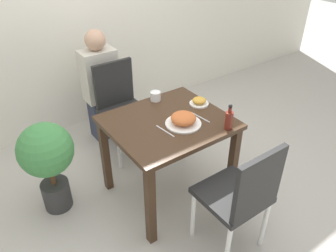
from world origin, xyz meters
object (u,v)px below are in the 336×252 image
at_px(chair_far, 120,104).
at_px(person_figure, 101,87).
at_px(side_plate, 199,101).
at_px(sauce_bottle, 229,119).
at_px(food_plate, 183,119).
at_px(chair_near, 241,194).
at_px(drink_cup, 156,96).
at_px(potted_plant_left, 47,157).

bearing_deg(chair_far, person_figure, 95.85).
relative_size(side_plate, sauce_bottle, 0.79).
distance_m(food_plate, sauce_bottle, 0.33).
relative_size(chair_near, chair_far, 1.00).
bearing_deg(food_plate, chair_far, 94.31).
bearing_deg(side_plate, chair_near, -110.39).
distance_m(chair_near, food_plate, 0.68).
bearing_deg(chair_near, person_figure, -86.97).
xyz_separation_m(drink_cup, potted_plant_left, (-0.95, 0.07, -0.26)).
distance_m(chair_near, side_plate, 0.89).
relative_size(side_plate, potted_plant_left, 0.20).
bearing_deg(chair_far, potted_plant_left, -154.94).
relative_size(chair_far, food_plate, 3.37).
xyz_separation_m(food_plate, side_plate, (0.30, 0.17, -0.02)).
relative_size(food_plate, potted_plant_left, 0.34).
bearing_deg(chair_near, side_plate, -110.39).
relative_size(drink_cup, person_figure, 0.08).
xyz_separation_m(food_plate, person_figure, (-0.10, 1.24, -0.20)).
height_order(drink_cup, potted_plant_left, drink_cup).
distance_m(side_plate, person_figure, 1.15).
bearing_deg(sauce_bottle, food_plate, 134.79).
distance_m(chair_far, person_figure, 0.35).
bearing_deg(person_figure, side_plate, -69.59).
bearing_deg(potted_plant_left, side_plate, -15.60).
xyz_separation_m(potted_plant_left, person_figure, (0.80, 0.73, 0.06)).
xyz_separation_m(side_plate, drink_cup, (-0.25, 0.27, 0.01)).
xyz_separation_m(chair_far, potted_plant_left, (-0.84, -0.39, -0.01)).
height_order(food_plate, person_figure, person_figure).
bearing_deg(food_plate, sauce_bottle, -45.21).
bearing_deg(sauce_bottle, person_figure, 102.86).
distance_m(potted_plant_left, person_figure, 1.09).
distance_m(sauce_bottle, person_figure, 1.53).
xyz_separation_m(chair_near, person_figure, (-0.10, 1.87, 0.06)).
bearing_deg(chair_far, sauce_bottle, -75.10).
distance_m(chair_far, sauce_bottle, 1.21).
bearing_deg(chair_near, food_plate, -90.30).
xyz_separation_m(chair_far, drink_cup, (0.11, -0.46, 0.25)).
xyz_separation_m(chair_near, chair_far, (-0.06, 1.53, 0.00)).
xyz_separation_m(chair_near, drink_cup, (0.04, 1.07, 0.25)).
height_order(chair_near, sauce_bottle, sauce_bottle).
bearing_deg(side_plate, potted_plant_left, 164.40).
bearing_deg(potted_plant_left, drink_cup, -4.02).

